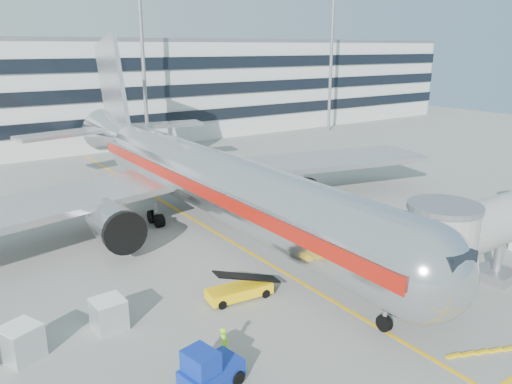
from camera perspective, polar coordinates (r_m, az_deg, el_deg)
ground at (r=33.15m, az=3.85°, el=-9.51°), size 180.00×180.00×0.00m
lead_in_line at (r=40.79m, az=-4.93°, el=-4.44°), size 0.25×70.00×0.01m
main_jet at (r=40.95m, az=-6.27°, el=1.81°), size 50.95×48.70×16.06m
terminal at (r=83.58m, az=-21.99°, el=10.63°), size 150.00×24.25×15.60m
light_mast_centre at (r=70.50m, az=-12.90°, el=16.31°), size 2.40×1.20×25.45m
light_mast_east at (r=89.13m, az=8.66°, el=16.44°), size 2.40×1.20×25.45m
belt_loader at (r=30.10m, az=-1.93°, el=-11.12°), size 4.19×1.86×1.97m
baggage_tug at (r=23.09m, az=-5.48°, el=-19.67°), size 2.96×2.19×2.03m
cargo_container_left at (r=27.24m, az=-25.27°, el=-15.26°), size 2.13×2.13×1.73m
cargo_container_front at (r=28.19m, az=-16.48°, el=-13.21°), size 1.68×1.68×1.69m
ramp_worker at (r=24.73m, az=-3.65°, el=-16.96°), size 0.67×0.76×1.74m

